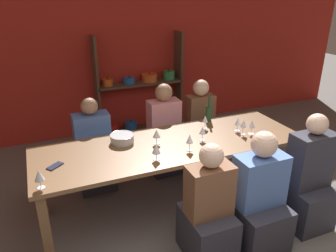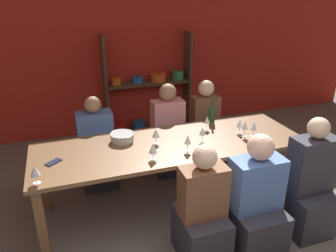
{
  "view_description": "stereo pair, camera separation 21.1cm",
  "coord_description": "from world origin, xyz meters",
  "px_view_note": "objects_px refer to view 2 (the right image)",
  "views": [
    {
      "loc": [
        -1.35,
        -1.32,
        2.24
      ],
      "look_at": [
        -0.13,
        1.58,
        0.92
      ],
      "focal_mm": 35.0,
      "sensor_mm": 36.0,
      "label": 1
    },
    {
      "loc": [
        -1.15,
        -1.39,
        2.24
      ],
      "look_at": [
        -0.13,
        1.58,
        0.92
      ],
      "focal_mm": 35.0,
      "sensor_mm": 36.0,
      "label": 2
    }
  ],
  "objects_px": {
    "shelf_unit": "(148,97)",
    "wine_glass_white_a": "(207,120)",
    "wine_glass_red_b": "(153,149)",
    "wine_glass_empty_e": "(188,140)",
    "person_near_b": "(202,218)",
    "person_near_a": "(253,207)",
    "wine_glass_empty_b": "(156,133)",
    "mixing_bowl": "(122,137)",
    "cell_phone": "(53,162)",
    "person_far_a": "(97,153)",
    "person_near_c": "(307,190)",
    "dining_table": "(171,150)",
    "wine_glass_empty_a": "(240,124)",
    "wine_bottle_green": "(212,113)",
    "person_far_b": "(168,139)",
    "wine_glass_red_a": "(203,132)",
    "wine_glass_empty_c": "(35,171)",
    "wine_glass_white_b": "(245,126)",
    "person_far_c": "(204,133)"
  },
  "relations": [
    {
      "from": "person_far_a",
      "to": "person_near_c",
      "type": "relative_size",
      "value": 0.94
    },
    {
      "from": "wine_glass_empty_e",
      "to": "cell_phone",
      "type": "xyz_separation_m",
      "value": [
        -1.25,
        0.18,
        -0.12
      ]
    },
    {
      "from": "shelf_unit",
      "to": "person_far_c",
      "type": "distance_m",
      "value": 1.42
    },
    {
      "from": "shelf_unit",
      "to": "mixing_bowl",
      "type": "distance_m",
      "value": 2.11
    },
    {
      "from": "shelf_unit",
      "to": "person_near_b",
      "type": "height_order",
      "value": "shelf_unit"
    },
    {
      "from": "wine_glass_empty_c",
      "to": "person_near_c",
      "type": "xyz_separation_m",
      "value": [
        2.42,
        -0.41,
        -0.46
      ]
    },
    {
      "from": "person_near_c",
      "to": "dining_table",
      "type": "bearing_deg",
      "value": 145.97
    },
    {
      "from": "shelf_unit",
      "to": "person_far_a",
      "type": "bearing_deg",
      "value": -126.77
    },
    {
      "from": "person_near_a",
      "to": "wine_glass_red_b",
      "type": "bearing_deg",
      "value": 146.55
    },
    {
      "from": "wine_bottle_green",
      "to": "person_near_a",
      "type": "bearing_deg",
      "value": -96.38
    },
    {
      "from": "wine_glass_red_a",
      "to": "wine_glass_red_b",
      "type": "relative_size",
      "value": 0.95
    },
    {
      "from": "wine_glass_empty_a",
      "to": "person_near_b",
      "type": "bearing_deg",
      "value": -135.15
    },
    {
      "from": "wine_glass_empty_a",
      "to": "wine_glass_white_b",
      "type": "bearing_deg",
      "value": -90.81
    },
    {
      "from": "wine_glass_red_b",
      "to": "wine_glass_empty_e",
      "type": "distance_m",
      "value": 0.37
    },
    {
      "from": "shelf_unit",
      "to": "person_far_a",
      "type": "xyz_separation_m",
      "value": [
        -1.04,
        -1.39,
        -0.18
      ]
    },
    {
      "from": "shelf_unit",
      "to": "wine_glass_white_a",
      "type": "relative_size",
      "value": 10.3
    },
    {
      "from": "cell_phone",
      "to": "person_far_b",
      "type": "distance_m",
      "value": 1.66
    },
    {
      "from": "wine_glass_red_a",
      "to": "person_far_a",
      "type": "xyz_separation_m",
      "value": [
        -1.01,
        0.83,
        -0.48
      ]
    },
    {
      "from": "mixing_bowl",
      "to": "wine_glass_white_b",
      "type": "distance_m",
      "value": 1.31
    },
    {
      "from": "person_near_c",
      "to": "mixing_bowl",
      "type": "bearing_deg",
      "value": 148.47
    },
    {
      "from": "wine_glass_empty_a",
      "to": "wine_glass_red_b",
      "type": "distance_m",
      "value": 1.11
    },
    {
      "from": "wine_bottle_green",
      "to": "person_near_c",
      "type": "relative_size",
      "value": 0.26
    },
    {
      "from": "wine_glass_empty_a",
      "to": "wine_glass_white_b",
      "type": "relative_size",
      "value": 0.9
    },
    {
      "from": "shelf_unit",
      "to": "wine_glass_empty_e",
      "type": "relative_size",
      "value": 9.36
    },
    {
      "from": "shelf_unit",
      "to": "wine_glass_empty_b",
      "type": "bearing_deg",
      "value": -103.42
    },
    {
      "from": "wine_glass_red_b",
      "to": "person_far_a",
      "type": "relative_size",
      "value": 0.15
    },
    {
      "from": "wine_glass_empty_e",
      "to": "person_far_b",
      "type": "bearing_deg",
      "value": 82.1
    },
    {
      "from": "cell_phone",
      "to": "person_near_c",
      "type": "xyz_separation_m",
      "value": [
        2.29,
        -0.72,
        -0.35
      ]
    },
    {
      "from": "wine_glass_white_b",
      "to": "person_near_a",
      "type": "xyz_separation_m",
      "value": [
        -0.28,
        -0.69,
        -0.49
      ]
    },
    {
      "from": "wine_bottle_green",
      "to": "wine_glass_empty_b",
      "type": "distance_m",
      "value": 0.87
    },
    {
      "from": "person_near_b",
      "to": "person_near_a",
      "type": "bearing_deg",
      "value": -0.84
    },
    {
      "from": "wine_glass_empty_a",
      "to": "wine_glass_red_b",
      "type": "bearing_deg",
      "value": -165.63
    },
    {
      "from": "shelf_unit",
      "to": "person_far_a",
      "type": "relative_size",
      "value": 1.44
    },
    {
      "from": "wine_glass_white_a",
      "to": "wine_glass_white_b",
      "type": "xyz_separation_m",
      "value": [
        0.3,
        -0.31,
        0.01
      ]
    },
    {
      "from": "cell_phone",
      "to": "person_near_c",
      "type": "distance_m",
      "value": 2.43
    },
    {
      "from": "wine_glass_red_b",
      "to": "wine_glass_red_a",
      "type": "bearing_deg",
      "value": 19.26
    },
    {
      "from": "wine_glass_empty_b",
      "to": "cell_phone",
      "type": "bearing_deg",
      "value": -175.18
    },
    {
      "from": "wine_glass_empty_e",
      "to": "person_near_b",
      "type": "xyz_separation_m",
      "value": [
        -0.09,
        -0.56,
        -0.49
      ]
    },
    {
      "from": "wine_glass_empty_b",
      "to": "wine_glass_empty_c",
      "type": "distance_m",
      "value": 1.21
    },
    {
      "from": "wine_glass_empty_e",
      "to": "cell_phone",
      "type": "bearing_deg",
      "value": 171.73
    },
    {
      "from": "wine_bottle_green",
      "to": "cell_phone",
      "type": "xyz_separation_m",
      "value": [
        -1.81,
        -0.43,
        -0.11
      ]
    },
    {
      "from": "wine_glass_empty_c",
      "to": "wine_glass_white_b",
      "type": "distance_m",
      "value": 2.1
    },
    {
      "from": "dining_table",
      "to": "person_near_a",
      "type": "xyz_separation_m",
      "value": [
        0.52,
        -0.8,
        -0.29
      ]
    },
    {
      "from": "wine_glass_empty_a",
      "to": "person_far_c",
      "type": "xyz_separation_m",
      "value": [
        -0.04,
        0.8,
        -0.45
      ]
    },
    {
      "from": "shelf_unit",
      "to": "cell_phone",
      "type": "relative_size",
      "value": 10.05
    },
    {
      "from": "dining_table",
      "to": "wine_glass_empty_a",
      "type": "relative_size",
      "value": 17.65
    },
    {
      "from": "wine_glass_white_b",
      "to": "person_far_c",
      "type": "bearing_deg",
      "value": 92.61
    },
    {
      "from": "wine_glass_empty_b",
      "to": "wine_glass_empty_e",
      "type": "height_order",
      "value": "wine_glass_empty_e"
    },
    {
      "from": "person_far_b",
      "to": "wine_glass_empty_c",
      "type": "bearing_deg",
      "value": 37.0
    },
    {
      "from": "wine_glass_empty_e",
      "to": "person_far_c",
      "type": "height_order",
      "value": "person_far_c"
    }
  ]
}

